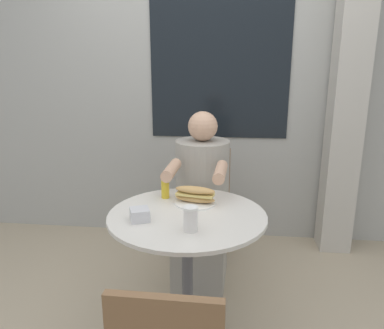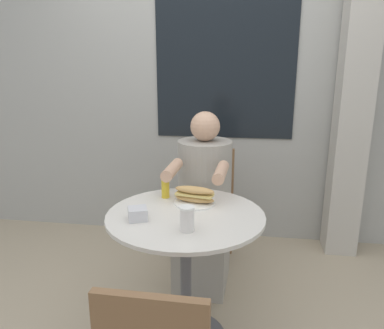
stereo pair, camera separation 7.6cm
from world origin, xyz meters
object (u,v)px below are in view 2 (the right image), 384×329
seated_diner (204,212)px  sandwich_on_plate (195,196)px  drink_cup (187,219)px  cafe_table (186,248)px  condiment_bottle (165,186)px  diner_chair (210,195)px

seated_diner → sandwich_on_plate: (0.00, -0.45, 0.28)m
seated_diner → sandwich_on_plate: seated_diner is taller
drink_cup → sandwich_on_plate: bearing=92.5°
cafe_table → drink_cup: size_ratio=6.90×
sandwich_on_plate → condiment_bottle: bearing=159.1°
cafe_table → sandwich_on_plate: (0.02, 0.15, 0.24)m
cafe_table → seated_diner: size_ratio=0.68×
seated_diner → drink_cup: seated_diner is taller
seated_diner → condiment_bottle: seated_diner is taller
diner_chair → condiment_bottle: (-0.18, -0.73, 0.30)m
diner_chair → sandwich_on_plate: 0.84m
sandwich_on_plate → seated_diner: bearing=90.2°
seated_diner → cafe_table: bearing=90.1°
cafe_table → drink_cup: bearing=-78.4°
diner_chair → drink_cup: bearing=92.9°
seated_diner → drink_cup: (0.02, -0.79, 0.30)m
diner_chair → condiment_bottle: bearing=78.4°
seated_diner → diner_chair: bearing=-88.5°
cafe_table → diner_chair: (0.03, 0.95, -0.04)m
seated_diner → drink_cup: 0.85m
seated_diner → condiment_bottle: bearing=67.6°
seated_diner → condiment_bottle: (-0.18, -0.38, 0.30)m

